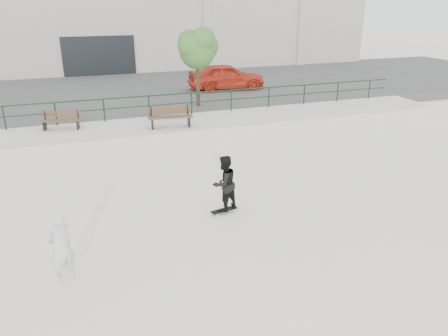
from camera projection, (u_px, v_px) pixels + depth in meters
name	position (u px, v px, depth m)	size (l,w,h in m)	color
ground	(195.00, 249.00, 10.41)	(120.00, 120.00, 0.00)	silver
ledge	(133.00, 132.00, 18.65)	(30.00, 3.00, 0.50)	beige
parking_strip	(111.00, 94.00, 26.11)	(60.00, 14.00, 0.50)	#3E3E3E
railing	(127.00, 103.00, 19.43)	(28.00, 0.06, 1.03)	#13341E
commercial_building	(88.00, 12.00, 36.83)	(44.20, 16.33, 8.00)	#ABA599
bench_left	(61.00, 120.00, 18.13)	(1.66, 0.78, 0.74)	#4C291A
bench_right	(170.00, 117.00, 18.41)	(1.91, 0.74, 0.86)	#4C291A
tree	(198.00, 47.00, 21.26)	(2.17, 1.93, 3.86)	#402D20
red_car	(226.00, 76.00, 26.07)	(1.81, 4.51, 1.54)	#B62916
skateboard	(224.00, 210.00, 12.16)	(0.80, 0.35, 0.09)	black
standing_skater	(224.00, 183.00, 11.86)	(0.77, 0.60, 1.58)	black
seated_skater	(60.00, 248.00, 8.93)	(0.59, 0.39, 1.63)	silver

